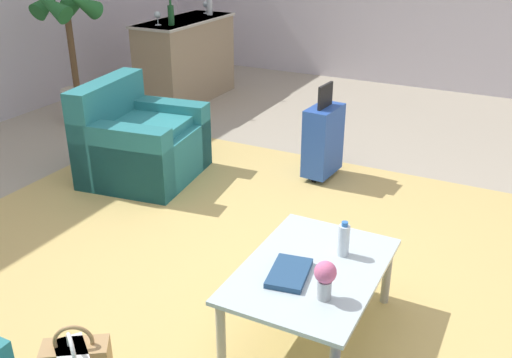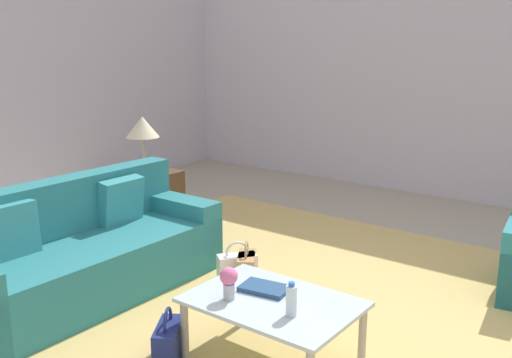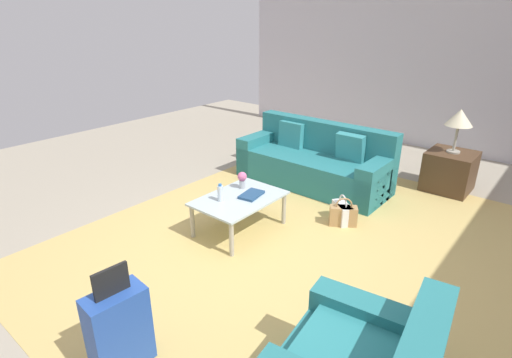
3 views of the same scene
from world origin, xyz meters
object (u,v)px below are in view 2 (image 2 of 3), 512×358
object	(u,v)px
flower_vase	(229,280)
table_lamp	(143,128)
handbag_navy	(169,342)
water_bottle	(291,300)
side_table	(146,197)
coffee_table_book	(265,288)
coffee_table	(273,308)
handbag_tan	(247,268)
couch	(79,257)
handbag_white	(237,268)

from	to	relation	value
flower_vase	table_lamp	world-z (taller)	table_lamp
handbag_navy	water_bottle	bearing A→B (deg)	20.53
side_table	table_lamp	world-z (taller)	table_lamp
coffee_table_book	handbag_navy	distance (m)	0.68
coffee_table	handbag_tan	bearing A→B (deg)	135.61
couch	side_table	distance (m)	1.89
handbag_tan	handbag_white	xyz separation A→B (m)	(-0.06, -0.05, 0.00)
water_bottle	flower_vase	world-z (taller)	flower_vase
coffee_table	side_table	world-z (taller)	side_table
coffee_table_book	side_table	bearing A→B (deg)	142.32
coffee_table	coffee_table_book	bearing A→B (deg)	146.31
flower_vase	handbag_tan	size ratio (longest dim) A/B	0.57
coffee_table_book	handbag_tan	world-z (taller)	coffee_table_book
water_bottle	side_table	xyz separation A→B (m)	(-3.00, 1.60, -0.23)
couch	handbag_navy	size ratio (longest dim) A/B	6.21
coffee_table_book	handbag_white	size ratio (longest dim) A/B	0.84
coffee_table	side_table	bearing A→B (deg)	151.82
coffee_table	handbag_white	distance (m)	1.27
side_table	handbag_navy	xyz separation A→B (m)	(2.27, -1.87, -0.15)
handbag_tan	coffee_table	bearing A→B (deg)	-44.39
couch	table_lamp	distance (m)	2.03
side_table	handbag_white	world-z (taller)	side_table
coffee_table	handbag_white	bearing A→B (deg)	139.14
couch	handbag_white	distance (m)	1.26
water_bottle	couch	bearing A→B (deg)	180.00
coffee_table_book	couch	bearing A→B (deg)	176.38
coffee_table	water_bottle	distance (m)	0.27
handbag_navy	table_lamp	bearing A→B (deg)	140.51
water_bottle	handbag_white	world-z (taller)	water_bottle
water_bottle	table_lamp	bearing A→B (deg)	151.93
flower_vase	side_table	distance (m)	3.07
table_lamp	handbag_navy	xyz separation A→B (m)	(2.27, -1.87, -0.91)
handbag_white	side_table	bearing A→B (deg)	159.79
side_table	handbag_white	distance (m)	1.98
water_bottle	handbag_tan	xyz separation A→B (m)	(-1.08, 0.97, -0.39)
couch	handbag_tan	world-z (taller)	couch
couch	flower_vase	bearing A→B (deg)	-1.82
side_table	handbag_white	xyz separation A→B (m)	(1.86, -0.68, -0.15)
table_lamp	handbag_tan	xyz separation A→B (m)	(1.92, -0.63, -0.91)
coffee_table	handbag_tan	distance (m)	1.26
side_table	coffee_table	bearing A→B (deg)	-28.18
water_bottle	coffee_table_book	distance (m)	0.38
table_lamp	side_table	bearing A→B (deg)	0.00
flower_vase	handbag_tan	world-z (taller)	flower_vase
water_bottle	coffee_table_book	world-z (taller)	water_bottle
coffee_table_book	table_lamp	bearing A→B (deg)	142.32
water_bottle	coffee_table_book	xyz separation A→B (m)	(-0.32, 0.18, -0.08)
handbag_tan	coffee_table_book	bearing A→B (deg)	-45.79
flower_vase	handbag_tan	bearing A→B (deg)	123.19
flower_vase	handbag_white	bearing A→B (deg)	126.84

